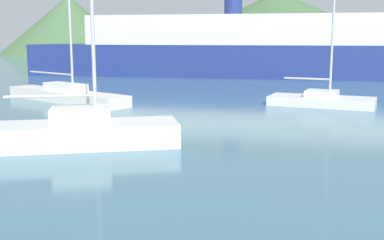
% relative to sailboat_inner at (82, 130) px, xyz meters
% --- Properties ---
extents(sailboat_inner, '(6.24, 5.07, 11.13)m').
position_rel_sailboat_inner_xyz_m(sailboat_inner, '(0.00, 0.00, 0.00)').
color(sailboat_inner, white).
rests_on(sailboat_inner, ground_plane).
extents(sailboat_middle, '(5.26, 2.14, 7.78)m').
position_rel_sailboat_inner_xyz_m(sailboat_middle, '(5.72, 12.56, -0.18)').
color(sailboat_middle, silver).
rests_on(sailboat_middle, ground_plane).
extents(sailboat_outer, '(9.00, 4.00, 9.18)m').
position_rel_sailboat_inner_xyz_m(sailboat_outer, '(-7.41, 8.68, -0.12)').
color(sailboat_outer, white).
rests_on(sailboat_outer, ground_plane).
extents(ferry_distant, '(37.42, 13.83, 6.98)m').
position_rel_sailboat_inner_xyz_m(ferry_distant, '(-4.63, 28.88, 1.83)').
color(ferry_distant, navy).
rests_on(ferry_distant, ground_plane).
extents(hill_west, '(27.31, 27.31, 11.47)m').
position_rel_sailboat_inner_xyz_m(hill_west, '(-51.67, 66.92, 5.19)').
color(hill_west, '#476B42').
rests_on(hill_west, ground_plane).
extents(hill_central, '(51.69, 51.69, 11.64)m').
position_rel_sailboat_inner_xyz_m(hill_central, '(-11.84, 75.90, 5.28)').
color(hill_central, '#476B42').
rests_on(hill_central, ground_plane).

